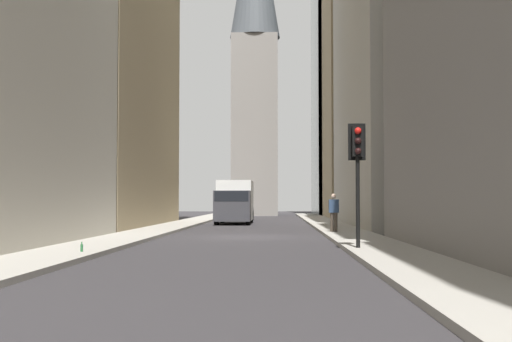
{
  "coord_description": "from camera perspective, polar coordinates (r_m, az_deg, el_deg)",
  "views": [
    {
      "loc": [
        -28.2,
        -1.38,
        1.52
      ],
      "look_at": [
        16.46,
        0.02,
        3.5
      ],
      "focal_mm": 47.04,
      "sensor_mm": 36.0,
      "label": 1
    }
  ],
  "objects": [
    {
      "name": "traffic_light_foreground",
      "position": [
        20.01,
        8.63,
        1.27
      ],
      "size": [
        0.43,
        0.52,
        3.68
      ],
      "color": "black",
      "rests_on": "sidewalk_left"
    },
    {
      "name": "ground_plane",
      "position": [
        28.28,
        -1.01,
        -5.62
      ],
      "size": [
        135.0,
        135.0,
        0.0
      ],
      "primitive_type": "plane",
      "color": "#302D30"
    },
    {
      "name": "building_left_midfar",
      "position": [
        42.33,
        14.63,
        11.91
      ],
      "size": [
        19.67,
        10.5,
        24.02
      ],
      "color": "#B7B2A5",
      "rests_on": "ground_plane"
    },
    {
      "name": "building_right_midfar",
      "position": [
        41.81,
        -15.38,
        13.84
      ],
      "size": [
        18.3,
        10.5,
        26.47
      ],
      "color": "#9E8966",
      "rests_on": "ground_plane"
    },
    {
      "name": "sidewalk_left",
      "position": [
        28.41,
        8.13,
        -5.44
      ],
      "size": [
        90.0,
        2.2,
        0.14
      ],
      "primitive_type": "cube",
      "color": "#A8A399",
      "rests_on": "ground_plane"
    },
    {
      "name": "delivery_truck",
      "position": [
        44.09,
        -1.82,
        -2.62
      ],
      "size": [
        6.46,
        2.25,
        2.84
      ],
      "color": "silver",
      "rests_on": "ground_plane"
    },
    {
      "name": "building_left_far",
      "position": [
        61.05,
        10.52,
        6.35
      ],
      "size": [
        15.99,
        10.0,
        21.83
      ],
      "color": "#9E8966",
      "rests_on": "ground_plane"
    },
    {
      "name": "church_spire",
      "position": [
        70.3,
        -0.08,
        10.93
      ],
      "size": [
        5.13,
        5.13,
        34.17
      ],
      "color": "gray",
      "rests_on": "ground_plane"
    },
    {
      "name": "pedestrian",
      "position": [
        30.1,
        6.63,
        -3.39
      ],
      "size": [
        0.26,
        0.44,
        1.7
      ],
      "color": "#473D33",
      "rests_on": "sidewalk_left"
    },
    {
      "name": "hatchback_grey",
      "position": [
        53.06,
        -1.21,
        -3.47
      ],
      "size": [
        4.3,
        1.78,
        1.42
      ],
      "color": "slate",
      "rests_on": "ground_plane"
    },
    {
      "name": "sidewalk_right",
      "position": [
        28.84,
        -10.01,
        -5.38
      ],
      "size": [
        90.0,
        2.2,
        0.14
      ],
      "primitive_type": "cube",
      "color": "#A8A399",
      "rests_on": "ground_plane"
    },
    {
      "name": "discarded_bottle",
      "position": [
        18.84,
        -14.6,
        -6.33
      ],
      "size": [
        0.07,
        0.07,
        0.27
      ],
      "color": "#236033",
      "rests_on": "sidewalk_right"
    }
  ]
}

